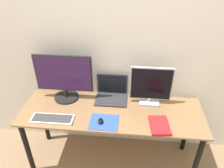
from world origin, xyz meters
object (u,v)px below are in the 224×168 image
(monitor_right, at_px, (151,86))
(keyboard, at_px, (52,119))
(laptop, at_px, (112,93))
(book, at_px, (159,125))
(mouse, at_px, (100,121))
(monitor_left, at_px, (64,78))

(monitor_right, distance_m, keyboard, 0.97)
(laptop, distance_m, book, 0.60)
(mouse, distance_m, book, 0.52)
(mouse, height_order, book, mouse)
(monitor_right, xyz_separation_m, laptop, (-0.39, 0.05, -0.14))
(monitor_left, relative_size, laptop, 1.79)
(book, bearing_deg, monitor_left, 159.86)
(monitor_left, distance_m, keyboard, 0.42)
(keyboard, bearing_deg, laptop, 37.70)
(monitor_right, height_order, keyboard, monitor_right)
(monitor_right, bearing_deg, monitor_left, -179.99)
(monitor_left, bearing_deg, keyboard, -96.23)
(mouse, relative_size, book, 0.28)
(laptop, relative_size, mouse, 4.49)
(keyboard, xyz_separation_m, book, (0.97, 0.00, 0.00))
(book, bearing_deg, mouse, -179.61)
(monitor_right, relative_size, book, 1.62)
(book, bearing_deg, laptop, 140.08)
(monitor_left, bearing_deg, mouse, -40.24)
(mouse, bearing_deg, monitor_right, 37.67)
(keyboard, height_order, mouse, mouse)
(monitor_left, xyz_separation_m, laptop, (0.47, 0.05, -0.19))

